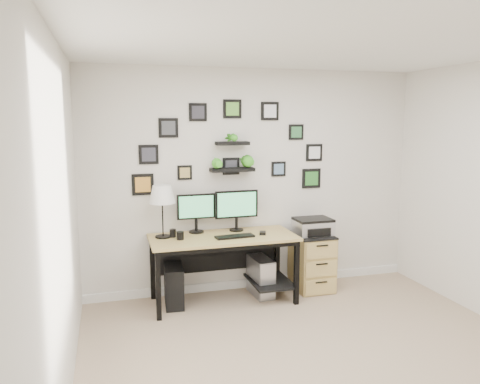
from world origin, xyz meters
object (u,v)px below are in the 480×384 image
object	(u,v)px
mug	(180,236)
printer	(313,226)
monitor_left	(196,210)
pc_tower_grey	(261,276)
pc_tower_black	(174,285)
table_lamp	(162,196)
monitor_right	(237,207)
file_cabinet	(312,262)
desk	(226,246)

from	to	relation	value
mug	printer	world-z (taller)	printer
monitor_left	pc_tower_grey	size ratio (longest dim) A/B	0.97
mug	pc_tower_black	size ratio (longest dim) A/B	0.20
monitor_left	mug	world-z (taller)	monitor_left
table_lamp	pc_tower_black	world-z (taller)	table_lamp
mug	monitor_right	bearing A→B (deg)	17.74
mug	pc_tower_grey	distance (m)	1.11
file_cabinet	printer	bearing A→B (deg)	8.12
mug	pc_tower_black	distance (m)	0.58
monitor_right	table_lamp	world-z (taller)	table_lamp
monitor_right	pc_tower_grey	bearing A→B (deg)	-26.95
pc_tower_black	printer	distance (m)	1.75
monitor_right	table_lamp	bearing A→B (deg)	-175.30
monitor_right	pc_tower_black	size ratio (longest dim) A/B	1.15
mug	pc_tower_black	world-z (taller)	mug
desk	monitor_right	bearing A→B (deg)	43.45
pc_tower_black	pc_tower_grey	size ratio (longest dim) A/B	0.97
file_cabinet	mug	bearing A→B (deg)	-175.94
mug	monitor_left	bearing A→B (deg)	48.97
desk	table_lamp	distance (m)	0.90
desk	printer	xyz separation A→B (m)	(1.08, 0.06, 0.14)
monitor_right	pc_tower_black	xyz separation A→B (m)	(-0.76, -0.14, -0.81)
desk	monitor_left	world-z (taller)	monitor_left
monitor_left	file_cabinet	world-z (taller)	monitor_left
table_lamp	pc_tower_black	xyz separation A→B (m)	(0.09, -0.07, -0.99)
monitor_right	mug	size ratio (longest dim) A/B	5.79
mug	printer	size ratio (longest dim) A/B	0.21
file_cabinet	pc_tower_black	bearing A→B (deg)	-178.71
desk	pc_tower_black	bearing A→B (deg)	177.95
table_lamp	pc_tower_grey	xyz separation A→B (m)	(1.10, -0.06, -0.99)
pc_tower_grey	printer	xyz separation A→B (m)	(0.66, 0.02, 0.55)
monitor_left	table_lamp	world-z (taller)	table_lamp
pc_tower_black	monitor_right	bearing A→B (deg)	15.42
desk	printer	distance (m)	1.09
pc_tower_black	file_cabinet	size ratio (longest dim) A/B	0.66
table_lamp	pc_tower_grey	distance (m)	1.48
monitor_left	file_cabinet	size ratio (longest dim) A/B	0.66
table_lamp	mug	xyz separation A→B (m)	(0.16, -0.15, -0.42)
mug	file_cabinet	bearing A→B (deg)	4.06
desk	file_cabinet	bearing A→B (deg)	3.08
monitor_left	printer	distance (m)	1.40
desk	pc_tower_black	size ratio (longest dim) A/B	3.63
table_lamp	printer	distance (m)	1.81
monitor_left	monitor_right	size ratio (longest dim) A/B	0.88
mug	pc_tower_black	xyz separation A→B (m)	(-0.07, 0.08, -0.57)
pc_tower_grey	printer	distance (m)	0.85
desk	printer	size ratio (longest dim) A/B	3.76
desk	table_lamp	xyz separation A→B (m)	(-0.68, 0.09, 0.58)
monitor_right	file_cabinet	xyz separation A→B (m)	(0.91, -0.11, -0.69)
desk	file_cabinet	distance (m)	1.12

